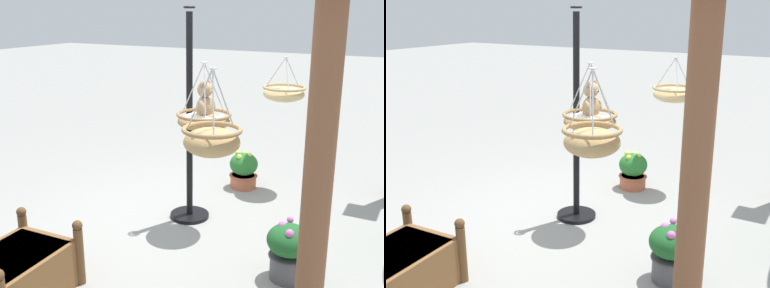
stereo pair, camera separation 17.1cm
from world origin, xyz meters
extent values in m
plane|color=gray|center=(0.00, 0.00, 0.00)|extent=(40.00, 40.00, 0.00)
cylinder|color=black|center=(-0.25, -0.07, 1.13)|extent=(0.07, 0.07, 2.27)
cylinder|color=black|center=(-0.25, -0.07, 0.02)|extent=(0.44, 0.44, 0.04)
torus|color=black|center=(-0.25, -0.07, 2.31)|extent=(0.12, 0.12, 0.02)
ellipsoid|color=#A37F51|center=(-0.10, 0.18, 1.18)|extent=(0.54, 0.54, 0.16)
torus|color=olive|center=(-0.10, 0.18, 1.26)|extent=(0.57, 0.57, 0.04)
ellipsoid|color=silver|center=(-0.10, 0.18, 1.20)|extent=(0.48, 0.48, 0.13)
cylinder|color=#B7B7BC|center=(0.01, 0.24, 1.52)|extent=(0.23, 0.14, 0.53)
cylinder|color=#B7B7BC|center=(-0.21, 0.24, 1.52)|extent=(0.23, 0.14, 0.53)
cylinder|color=#B7B7BC|center=(-0.10, 0.05, 1.52)|extent=(0.01, 0.26, 0.53)
torus|color=#B7B7BC|center=(-0.10, 0.18, 1.78)|extent=(0.06, 0.06, 0.01)
ellipsoid|color=tan|center=(-0.10, 0.19, 1.32)|extent=(0.20, 0.17, 0.24)
sphere|color=tan|center=(-0.10, 0.19, 1.51)|extent=(0.19, 0.19, 0.16)
ellipsoid|color=tan|center=(-0.10, 0.24, 1.50)|extent=(0.08, 0.07, 0.05)
sphere|color=black|center=(-0.10, 0.27, 1.50)|extent=(0.02, 0.02, 0.02)
sphere|color=tan|center=(-0.15, 0.19, 1.57)|extent=(0.06, 0.06, 0.06)
sphere|color=tan|center=(-0.04, 0.19, 1.57)|extent=(0.06, 0.06, 0.06)
ellipsoid|color=tan|center=(-0.20, 0.21, 1.35)|extent=(0.06, 0.12, 0.15)
ellipsoid|color=tan|center=(0.01, 0.21, 1.35)|extent=(0.06, 0.12, 0.15)
ellipsoid|color=tan|center=(-0.15, 0.27, 1.24)|extent=(0.07, 0.14, 0.07)
ellipsoid|color=tan|center=(-0.04, 0.27, 1.24)|extent=(0.07, 0.14, 0.07)
ellipsoid|color=tan|center=(-1.59, 0.54, 1.26)|extent=(0.51, 0.51, 0.19)
torus|color=tan|center=(-1.59, 0.54, 1.34)|extent=(0.54, 0.54, 0.04)
cylinder|color=#B7B7BC|center=(-1.49, 0.60, 1.53)|extent=(0.22, 0.13, 0.38)
cylinder|color=#B7B7BC|center=(-1.70, 0.60, 1.53)|extent=(0.22, 0.13, 0.38)
cylinder|color=#B7B7BC|center=(-1.59, 0.42, 1.53)|extent=(0.01, 0.25, 0.38)
torus|color=#B7B7BC|center=(-1.59, 0.54, 1.72)|extent=(0.06, 0.06, 0.01)
ellipsoid|color=tan|center=(0.94, 0.78, 1.31)|extent=(0.44, 0.44, 0.22)
torus|color=#97794E|center=(0.94, 0.78, 1.41)|extent=(0.47, 0.47, 0.04)
cylinder|color=#B7B7BC|center=(1.03, 0.83, 1.64)|extent=(0.19, 0.12, 0.47)
cylinder|color=#B7B7BC|center=(0.85, 0.83, 1.64)|extent=(0.19, 0.12, 0.47)
cylinder|color=#B7B7BC|center=(0.94, 0.67, 1.64)|extent=(0.01, 0.21, 0.47)
torus|color=#B7B7BC|center=(0.94, 0.78, 1.88)|extent=(0.06, 0.06, 0.01)
cylinder|color=brown|center=(1.13, 1.65, 1.22)|extent=(0.20, 0.20, 2.43)
cube|color=brown|center=(1.81, -0.55, 0.21)|extent=(0.87, 0.67, 0.42)
cube|color=#382819|center=(1.81, -0.55, 0.39)|extent=(0.77, 0.59, 0.06)
cylinder|color=brown|center=(1.38, -0.26, 0.26)|extent=(0.08, 0.08, 0.52)
cylinder|color=brown|center=(1.41, -0.88, 0.26)|extent=(0.08, 0.08, 0.52)
sphere|color=brown|center=(1.38, -0.26, 0.55)|extent=(0.09, 0.09, 0.09)
sphere|color=brown|center=(1.41, -0.88, 0.55)|extent=(0.09, 0.09, 0.09)
cylinder|color=#BC6042|center=(-1.39, 0.11, 0.09)|extent=(0.34, 0.34, 0.17)
torus|color=#A9573B|center=(-1.39, 0.11, 0.16)|extent=(0.37, 0.37, 0.03)
cylinder|color=#382819|center=(-1.39, 0.11, 0.16)|extent=(0.30, 0.30, 0.03)
ellipsoid|color=#28702D|center=(-1.39, 0.11, 0.32)|extent=(0.37, 0.37, 0.30)
sphere|color=#E5DB4C|center=(-1.29, 0.09, 0.45)|extent=(0.07, 0.07, 0.07)
sphere|color=#E5DB4C|center=(-1.38, 0.20, 0.47)|extent=(0.05, 0.05, 0.05)
sphere|color=#E5DB4C|center=(-1.45, 0.10, 0.44)|extent=(0.08, 0.08, 0.08)
sphere|color=#E5DB4C|center=(-1.42, 0.01, 0.46)|extent=(0.07, 0.07, 0.07)
cylinder|color=#4C4C51|center=(0.45, 1.29, 0.12)|extent=(0.31, 0.31, 0.23)
torus|color=#444449|center=(0.45, 1.29, 0.22)|extent=(0.35, 0.35, 0.03)
cylinder|color=#382819|center=(0.45, 1.29, 0.22)|extent=(0.27, 0.27, 0.03)
ellipsoid|color=#1E5B28|center=(0.45, 1.29, 0.37)|extent=(0.39, 0.39, 0.28)
sphere|color=#D166B7|center=(0.56, 1.32, 0.49)|extent=(0.08, 0.08, 0.08)
sphere|color=#D166B7|center=(0.43, 1.43, 0.49)|extent=(0.08, 0.08, 0.08)
sphere|color=#D166B7|center=(0.33, 1.26, 0.51)|extent=(0.06, 0.06, 0.06)
sphere|color=#D166B7|center=(0.43, 1.22, 0.49)|extent=(0.08, 0.08, 0.08)
camera|label=1|loc=(4.06, 2.29, 2.31)|focal=43.81mm
camera|label=2|loc=(3.97, 2.44, 2.31)|focal=43.81mm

